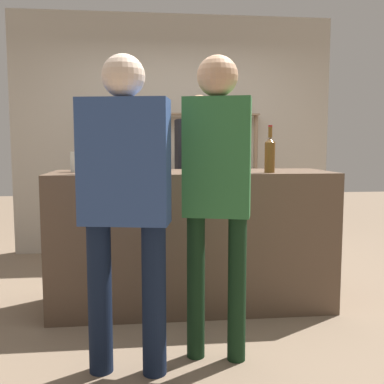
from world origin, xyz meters
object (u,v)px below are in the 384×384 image
Objects in this scene: counter_bottle_5 at (238,153)px; customer_center at (217,179)px; counter_bottle_0 at (212,153)px; server_behind_counter at (199,171)px; counter_bottle_1 at (149,154)px; wine_glass at (223,155)px; counter_bottle_4 at (84,157)px; cork_jar at (78,162)px; customer_left at (125,192)px; counter_bottle_3 at (226,153)px; counter_bottle_2 at (270,154)px.

customer_center is at bearing -108.40° from counter_bottle_5.
counter_bottle_5 is 1.09m from customer_center.
server_behind_counter is (-0.00, 0.77, -0.18)m from counter_bottle_0.
counter_bottle_1 is 2.11× the size of wine_glass.
counter_bottle_4 is 2.11× the size of cork_jar.
counter_bottle_5 reaches higher than counter_bottle_1.
counter_bottle_3 is at bearing -25.73° from customer_left.
cork_jar is 0.09× the size of customer_left.
counter_bottle_1 is 1.14m from customer_left.
counter_bottle_2 is (0.90, -0.29, 0.01)m from counter_bottle_1.
counter_bottle_2 is 1.10m from server_behind_counter.
counter_bottle_0 is at bearing -7.05° from counter_bottle_1.
counter_bottle_1 is 0.97× the size of counter_bottle_5.
cork_jar is 1.32m from customer_center.
counter_bottle_0 is 0.80m from server_behind_counter.
server_behind_counter is at bearing 108.76° from counter_bottle_5.
server_behind_counter is at bearing 36.55° from cork_jar.
cork_jar is 1.30m from server_behind_counter.
counter_bottle_5 is at bearing -26.38° from customer_left.
customer_center is (-0.25, -1.15, -0.11)m from wine_glass.
counter_bottle_1 is 0.55m from counter_bottle_4.
counter_bottle_2 is 1.34m from customer_left.
counter_bottle_2 is at bearing 15.45° from server_behind_counter.
counter_bottle_1 is 0.88m from server_behind_counter.
wine_glass is at bearing 128.99° from counter_bottle_5.
customer_center is at bearing -66.96° from customer_left.
counter_bottle_4 is 0.26m from cork_jar.
wine_glass is at bearing 13.54° from counter_bottle_1.
cork_jar is at bearing 177.43° from counter_bottle_3.
counter_bottle_2 is at bearing -61.92° from counter_bottle_5.
wine_glass reaches higher than cork_jar.
counter_bottle_4 is 0.89m from customer_left.
counter_bottle_0 reaches higher than counter_bottle_2.
counter_bottle_1 is 0.61m from counter_bottle_3.
wine_glass is at bearing 22.53° from counter_bottle_4.
counter_bottle_2 is at bearing -18.20° from counter_bottle_1.
counter_bottle_4 is at bearing -165.89° from counter_bottle_0.
customer_left reaches higher than server_behind_counter.
customer_center reaches higher than cork_jar.
wine_glass is at bearing -20.58° from customer_left.
counter_bottle_2 is at bearing 0.29° from counter_bottle_4.
customer_left reaches higher than cork_jar.
counter_bottle_0 reaches higher than counter_bottle_1.
customer_center is (0.84, -0.70, -0.11)m from counter_bottle_4.
counter_bottle_5 is (-0.17, 0.33, -0.00)m from counter_bottle_2.
server_behind_counter reaches higher than counter_bottle_5.
server_behind_counter is (1.04, 0.77, -0.12)m from cork_jar.
counter_bottle_2 is 1.01× the size of counter_bottle_5.
counter_bottle_4 is 1.10m from customer_center.
counter_bottle_3 is 1.06× the size of counter_bottle_5.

